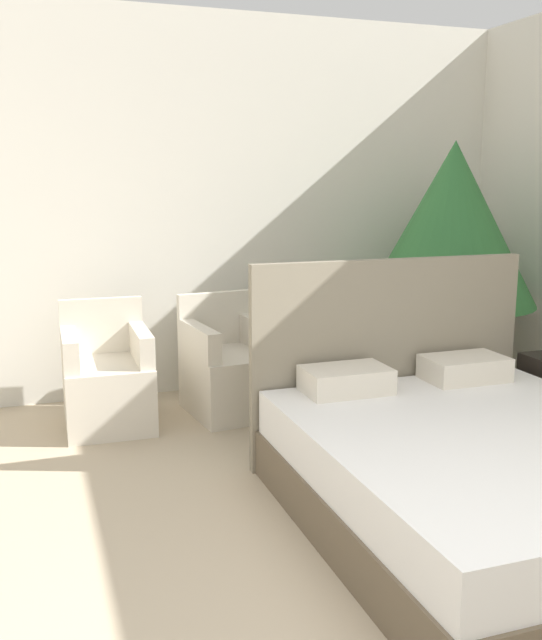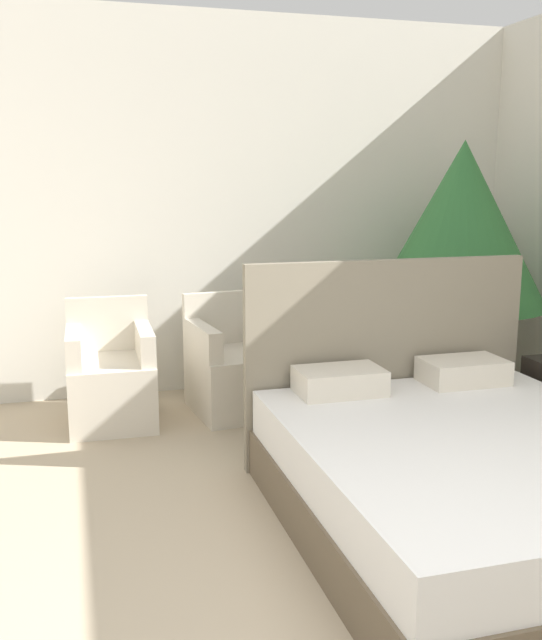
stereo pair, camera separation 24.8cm
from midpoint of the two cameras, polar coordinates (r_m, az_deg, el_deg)
The scene contains 5 objects.
wall_back at distance 5.61m, azimuth -7.49°, elevation 8.95°, with size 10.00×0.06×2.90m.
bed at distance 3.64m, azimuth 14.51°, elevation -11.54°, with size 1.74×2.08×1.20m.
armchair_near_window_left at distance 5.03m, azimuth -14.34°, elevation -4.99°, with size 0.59×0.69×0.84m.
armchair_near_window_right at distance 5.16m, azimuth -4.66°, elevation -4.25°, with size 0.65×0.74×0.84m.
potted_palm at distance 5.56m, azimuth 13.02°, elevation 7.10°, with size 1.29×1.29×1.94m.
Camera 1 is at (-1.24, -1.41, 1.66)m, focal length 40.00 mm.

